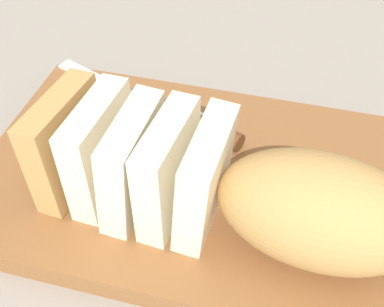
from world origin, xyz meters
name	(u,v)px	position (x,y,z in m)	size (l,w,h in m)	color
ground_plane	(192,188)	(0.00, 0.00, 0.00)	(3.00, 3.00, 0.00)	gray
cutting_board	(192,181)	(0.00, 0.00, 0.01)	(0.46, 0.31, 0.02)	brown
bread_loaf	(235,188)	(-0.06, 0.06, 0.08)	(0.37, 0.13, 0.11)	tan
bread_knife	(189,120)	(0.03, -0.07, 0.03)	(0.28, 0.12, 0.02)	silver
crumb_near_knife	(204,215)	(-0.03, 0.05, 0.03)	(0.00, 0.00, 0.00)	tan
crumb_near_loaf	(236,140)	(-0.04, -0.06, 0.03)	(0.01, 0.01, 0.01)	tan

